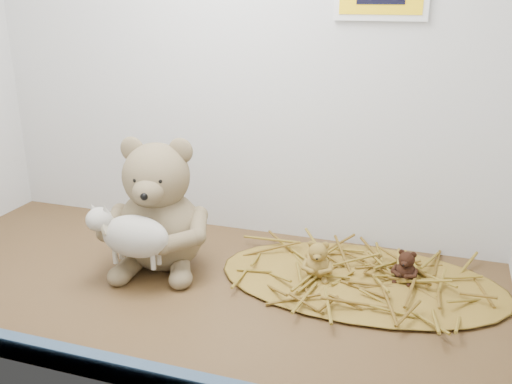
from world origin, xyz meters
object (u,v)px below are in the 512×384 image
(mini_teddy_tan, at_px, (318,258))
(toy_lamb, at_px, (135,236))
(main_teddy, at_px, (159,203))
(mini_teddy_brown, at_px, (406,265))

(mini_teddy_tan, bearing_deg, toy_lamb, -165.44)
(toy_lamb, xyz_separation_m, mini_teddy_tan, (0.32, 0.13, -0.05))
(main_teddy, height_order, mini_teddy_tan, main_teddy)
(toy_lamb, relative_size, mini_teddy_brown, 2.76)
(main_teddy, relative_size, toy_lamb, 1.55)
(mini_teddy_tan, bearing_deg, main_teddy, 178.41)
(main_teddy, bearing_deg, mini_teddy_brown, -4.36)
(mini_teddy_tan, distance_m, mini_teddy_brown, 0.17)
(mini_teddy_tan, xyz_separation_m, mini_teddy_brown, (0.16, 0.04, -0.01))
(toy_lamb, bearing_deg, mini_teddy_tan, 21.64)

